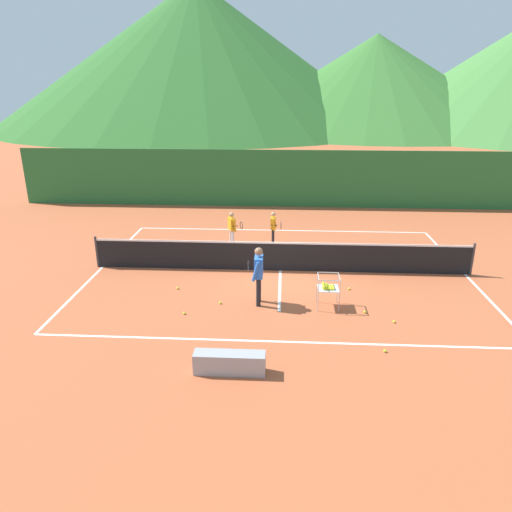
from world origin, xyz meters
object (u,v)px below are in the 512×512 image
at_px(instructor, 258,270).
at_px(tennis_ball_2, 220,303).
at_px(student_0, 232,226).
at_px(tennis_net, 281,256).
at_px(tennis_ball_4, 394,322).
at_px(tennis_ball_5, 184,313).
at_px(tennis_ball_1, 385,351).
at_px(courtside_bench, 230,363).
at_px(tennis_ball_3, 365,312).
at_px(tennis_ball_6, 178,288).
at_px(ball_cart, 328,287).
at_px(tennis_ball_0, 349,289).
at_px(student_1, 274,225).

height_order(instructor, tennis_ball_2, instructor).
bearing_deg(student_0, tennis_net, -52.16).
height_order(tennis_ball_4, tennis_ball_5, same).
height_order(tennis_ball_1, tennis_ball_5, same).
bearing_deg(courtside_bench, tennis_ball_4, 31.71).
distance_m(tennis_ball_4, tennis_ball_5, 5.43).
xyz_separation_m(tennis_ball_3, tennis_ball_6, (-5.30, 1.26, 0.00)).
bearing_deg(tennis_ball_6, instructor, -18.78).
bearing_deg(ball_cart, tennis_ball_1, -63.70).
xyz_separation_m(tennis_ball_3, tennis_ball_5, (-4.77, -0.35, 0.00)).
height_order(tennis_ball_1, tennis_ball_6, same).
bearing_deg(instructor, tennis_ball_4, -15.00).
distance_m(student_0, courtside_bench, 8.27).
xyz_separation_m(ball_cart, tennis_ball_0, (0.76, 1.18, -0.56)).
bearing_deg(ball_cart, student_1, 106.67).
bearing_deg(ball_cart, tennis_ball_6, 167.83).
distance_m(instructor, tennis_ball_2, 1.41).
distance_m(instructor, student_1, 5.18).
xyz_separation_m(tennis_ball_0, courtside_bench, (-3.05, -4.45, 0.20)).
bearing_deg(courtside_bench, tennis_ball_1, 16.13).
distance_m(student_0, tennis_ball_5, 5.71).
distance_m(tennis_ball_2, tennis_ball_3, 3.92).
distance_m(tennis_ball_1, tennis_ball_2, 4.65).
height_order(tennis_net, courtside_bench, tennis_net).
height_order(tennis_ball_0, tennis_ball_2, same).
bearing_deg(ball_cart, tennis_ball_3, -18.54).
distance_m(student_0, tennis_ball_0, 5.44).
bearing_deg(student_1, tennis_ball_5, -110.40).
distance_m(tennis_ball_1, tennis_ball_3, 1.95).
relative_size(tennis_ball_4, courtside_bench, 0.05).
bearing_deg(tennis_ball_1, student_1, 109.72).
height_order(tennis_ball_4, courtside_bench, courtside_bench).
bearing_deg(courtside_bench, instructor, 82.87).
xyz_separation_m(ball_cart, tennis_ball_2, (-2.92, 0.01, -0.56)).
xyz_separation_m(tennis_ball_5, tennis_ball_6, (-0.52, 1.61, 0.00)).
relative_size(tennis_net, tennis_ball_5, 179.20).
relative_size(instructor, student_0, 1.24).
xyz_separation_m(tennis_net, student_0, (-1.81, 2.34, 0.30)).
distance_m(student_1, tennis_ball_6, 5.18).
xyz_separation_m(instructor, tennis_ball_5, (-1.92, -0.78, -0.95)).
bearing_deg(tennis_ball_2, tennis_ball_4, -10.53).
bearing_deg(tennis_net, tennis_ball_6, -151.03).
height_order(tennis_net, tennis_ball_4, tennis_net).
height_order(tennis_net, tennis_ball_6, tennis_net).
bearing_deg(tennis_net, tennis_ball_2, -122.15).
bearing_deg(tennis_ball_4, courtside_bench, -148.29).
xyz_separation_m(tennis_net, tennis_ball_4, (2.92, -3.44, -0.47)).
distance_m(student_0, tennis_ball_2, 4.99).
xyz_separation_m(student_0, tennis_ball_6, (-1.21, -4.01, -0.76)).
bearing_deg(instructor, tennis_ball_5, -157.91).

